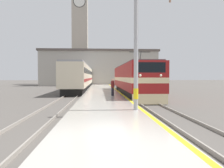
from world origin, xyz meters
TOP-DOWN VIEW (x-y plane):
  - ground_plane at (0.00, 30.00)m, footprint 200.00×200.00m
  - platform at (0.00, 25.00)m, footprint 4.19×140.00m
  - rail_track_near at (3.48, 25.00)m, footprint 2.83×140.00m
  - rail_track_far at (-3.49, 25.00)m, footprint 2.83×140.00m
  - locomotive_train at (3.48, 18.17)m, footprint 2.92×17.99m
  - passenger_train at (-3.49, 38.13)m, footprint 2.92×44.16m
  - catenary_mast at (1.67, 4.84)m, footprint 2.19×0.27m
  - person_on_platform at (0.88, 13.99)m, footprint 0.34×0.34m
  - clock_tower at (-5.89, 57.49)m, footprint 5.51×5.51m
  - station_building at (-0.38, 48.27)m, footprint 28.86×8.79m

SIDE VIEW (x-z plane):
  - ground_plane at x=0.00m, z-range 0.00..0.00m
  - rail_track_near at x=3.48m, z-range -0.05..0.11m
  - rail_track_far at x=-3.49m, z-range -0.05..0.11m
  - platform at x=0.00m, z-range 0.00..0.38m
  - person_on_platform at x=0.88m, z-range 0.42..2.06m
  - locomotive_train at x=3.48m, z-range -0.44..4.19m
  - passenger_train at x=-3.49m, z-range 0.15..4.18m
  - catenary_mast at x=1.67m, z-range 0.36..7.54m
  - station_building at x=-0.38m, z-range 0.02..8.77m
  - clock_tower at x=-5.89m, z-range 0.92..31.35m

